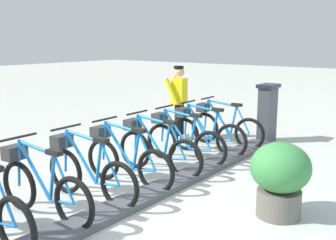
% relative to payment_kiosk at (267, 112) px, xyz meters
% --- Properties ---
extents(ground_plane, '(60.00, 60.00, 0.00)m').
position_rel_payment_kiosk_xyz_m(ground_plane, '(-0.05, 4.52, -0.67)').
color(ground_plane, '#ACB0A6').
extents(dock_rail_base, '(0.44, 8.39, 0.10)m').
position_rel_payment_kiosk_xyz_m(dock_rail_base, '(-0.05, 4.52, -0.62)').
color(dock_rail_base, '#47474C').
rests_on(dock_rail_base, ground).
extents(payment_kiosk, '(0.36, 0.52, 1.28)m').
position_rel_payment_kiosk_xyz_m(payment_kiosk, '(0.00, 0.00, 0.00)').
color(payment_kiosk, '#38383D').
rests_on(payment_kiosk, ground).
extents(bike_docked_0, '(1.72, 0.54, 1.02)m').
position_rel_payment_kiosk_xyz_m(bike_docked_0, '(0.57, 0.92, -0.24)').
color(bike_docked_0, black).
rests_on(bike_docked_0, ground).
extents(bike_docked_1, '(1.72, 0.54, 1.02)m').
position_rel_payment_kiosk_xyz_m(bike_docked_1, '(0.57, 1.68, -0.24)').
color(bike_docked_1, black).
rests_on(bike_docked_1, ground).
extents(bike_docked_2, '(1.72, 0.54, 1.02)m').
position_rel_payment_kiosk_xyz_m(bike_docked_2, '(0.57, 2.44, -0.24)').
color(bike_docked_2, black).
rests_on(bike_docked_2, ground).
extents(bike_docked_3, '(1.72, 0.54, 1.02)m').
position_rel_payment_kiosk_xyz_m(bike_docked_3, '(0.57, 3.20, -0.24)').
color(bike_docked_3, black).
rests_on(bike_docked_3, ground).
extents(bike_docked_4, '(1.72, 0.54, 1.02)m').
position_rel_payment_kiosk_xyz_m(bike_docked_4, '(0.57, 3.96, -0.24)').
color(bike_docked_4, black).
rests_on(bike_docked_4, ground).
extents(bike_docked_5, '(1.72, 0.54, 1.02)m').
position_rel_payment_kiosk_xyz_m(bike_docked_5, '(0.57, 4.72, -0.24)').
color(bike_docked_5, black).
rests_on(bike_docked_5, ground).
extents(bike_docked_6, '(1.72, 0.54, 1.02)m').
position_rel_payment_kiosk_xyz_m(bike_docked_6, '(0.57, 5.48, -0.24)').
color(bike_docked_6, black).
rests_on(bike_docked_6, ground).
extents(worker_near_rack, '(0.53, 0.69, 1.66)m').
position_rel_payment_kiosk_xyz_m(worker_near_rack, '(1.67, 1.01, 0.24)').
color(worker_near_rack, white).
rests_on(worker_near_rack, ground).
extents(planter_bush, '(0.76, 0.76, 0.97)m').
position_rel_payment_kiosk_xyz_m(planter_bush, '(-1.78, 3.61, -0.12)').
color(planter_bush, '#59544C').
rests_on(planter_bush, ground).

